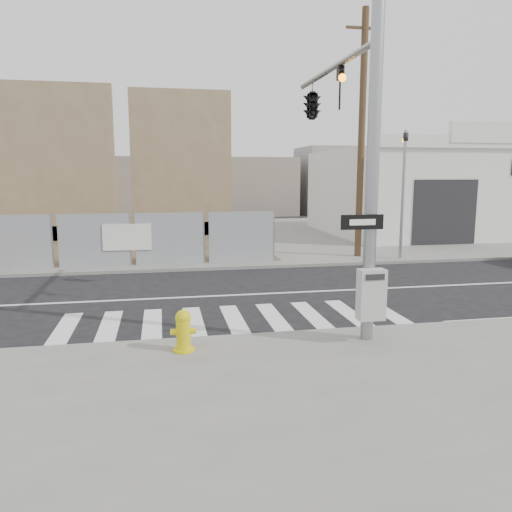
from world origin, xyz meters
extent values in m
plane|color=black|center=(0.00, 0.00, 0.00)|extent=(100.00, 100.00, 0.00)
cube|color=slate|center=(0.00, 14.00, 0.06)|extent=(50.00, 20.00, 0.12)
cylinder|color=gray|center=(2.50, -4.80, 3.62)|extent=(0.26, 0.26, 7.00)
cylinder|color=gray|center=(2.50, -2.20, 6.12)|extent=(0.14, 5.20, 0.14)
cube|color=#B2B2AF|center=(2.45, -5.08, 1.15)|extent=(0.55, 0.30, 1.05)
cube|color=black|center=(2.25, -4.96, 2.62)|extent=(0.90, 0.03, 0.30)
cube|color=silver|center=(2.25, -4.98, 2.62)|extent=(0.55, 0.01, 0.12)
imported|color=black|center=(2.50, -2.80, 5.57)|extent=(0.16, 0.20, 1.00)
imported|color=black|center=(2.50, -0.60, 5.57)|extent=(0.53, 2.48, 1.00)
cylinder|color=gray|center=(8.00, 4.60, 2.72)|extent=(0.12, 0.12, 5.20)
imported|color=black|center=(8.00, 4.60, 5.22)|extent=(0.16, 0.20, 1.00)
cube|color=#786048|center=(-7.00, 13.00, 4.12)|extent=(6.00, 0.50, 8.00)
cube|color=#786048|center=(-7.00, 13.40, 0.52)|extent=(6.00, 1.30, 0.80)
cube|color=#786048|center=(-0.50, 14.00, 4.12)|extent=(5.50, 0.50, 8.00)
cube|color=#786048|center=(-0.50, 14.40, 0.52)|extent=(5.50, 1.30, 0.80)
cube|color=silver|center=(14.00, 13.00, 2.52)|extent=(12.00, 10.00, 4.80)
cube|color=silver|center=(14.00, 8.00, 5.12)|extent=(12.00, 0.30, 0.60)
cube|color=silver|center=(14.00, 7.95, 5.57)|extent=(4.00, 0.30, 1.00)
cube|color=black|center=(12.00, 7.98, 1.72)|extent=(3.40, 0.06, 3.20)
cylinder|color=brown|center=(6.50, 5.50, 5.12)|extent=(0.28, 0.28, 10.00)
cube|color=brown|center=(6.50, 5.50, 9.32)|extent=(1.60, 0.10, 0.10)
cylinder|color=#CBBD0B|center=(-1.35, -4.82, 0.14)|extent=(0.48, 0.48, 0.04)
cylinder|color=#CBBD0B|center=(-1.35, -4.82, 0.45)|extent=(0.31, 0.31, 0.66)
sphere|color=#CBBD0B|center=(-1.35, -4.82, 0.80)|extent=(0.31, 0.31, 0.31)
cylinder|color=#CBBD0B|center=(-1.53, -4.82, 0.51)|extent=(0.17, 0.14, 0.12)
cylinder|color=#CBBD0B|center=(-1.18, -4.82, 0.51)|extent=(0.17, 0.14, 0.12)
cube|color=#F14E0C|center=(-1.25, 5.34, 0.14)|extent=(0.40, 0.40, 0.03)
cone|color=#F14E0C|center=(-1.25, 5.34, 0.47)|extent=(0.36, 0.36, 0.71)
cylinder|color=silver|center=(-1.25, 5.34, 0.57)|extent=(0.27, 0.27, 0.08)
camera|label=1|loc=(-1.71, -14.36, 3.57)|focal=35.00mm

